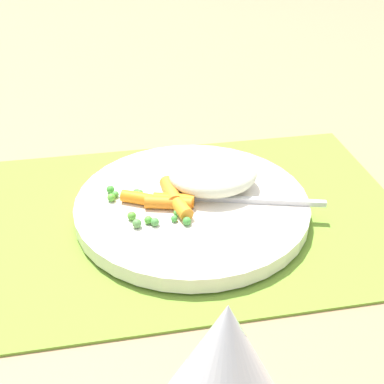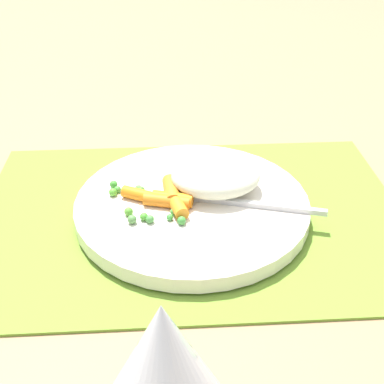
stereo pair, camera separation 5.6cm
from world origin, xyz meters
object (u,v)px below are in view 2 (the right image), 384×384
Objects in this scene: rice_mound at (216,176)px; carrot_portion at (167,198)px; plate at (192,206)px; wine_glass at (164,365)px; fork at (218,200)px.

rice_mound is 1.25× the size of carrot_portion.
plate is 1.73× the size of wine_glass.
rice_mound is 0.67× the size of wine_glass.
rice_mound is at bearing -156.53° from carrot_portion.
wine_glass is at bearing 88.97° from carrot_portion.
rice_mound is at bearing -101.42° from wine_glass.
rice_mound is at bearing -145.86° from plate.
rice_mound reaches higher than carrot_portion.
rice_mound reaches higher than fork.
carrot_portion is 0.06m from fork.
fork is 0.29m from wine_glass.
wine_glass is (0.06, 0.28, 0.08)m from fork.
plate is 0.04m from rice_mound.
fork reaches higher than plate.
wine_glass reaches higher than plate.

